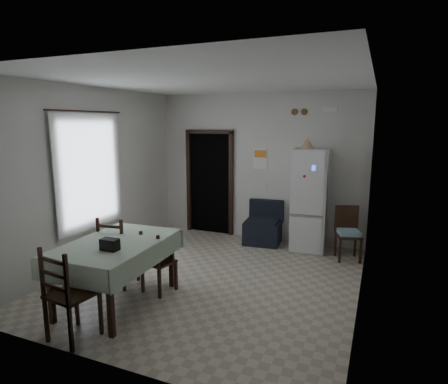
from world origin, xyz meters
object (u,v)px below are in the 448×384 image
object	(u,v)px
fridge	(310,200)
dining_table	(117,273)
corner_chair	(349,234)
dining_chair_far_right	(159,261)
navy_seat	(263,223)
dining_chair_far_left	(119,250)
dining_chair_near_head	(72,293)

from	to	relation	value
fridge	dining_table	world-z (taller)	fridge
corner_chair	dining_chair_far_right	world-z (taller)	corner_chair
navy_seat	corner_chair	bearing A→B (deg)	-15.72
dining_chair_far_left	dining_chair_far_right	distance (m)	0.66
dining_chair_far_right	dining_chair_near_head	bearing A→B (deg)	93.15
dining_chair_far_right	dining_chair_near_head	xyz separation A→B (m)	(-0.22, -1.36, 0.09)
navy_seat	dining_table	bearing A→B (deg)	-113.50
dining_chair_far_left	dining_chair_near_head	xyz separation A→B (m)	(0.44, -1.33, 0.02)
dining_chair_near_head	navy_seat	bearing A→B (deg)	-96.43
fridge	corner_chair	world-z (taller)	fridge
fridge	dining_chair_far_left	xyz separation A→B (m)	(-2.25, -2.62, -0.42)
corner_chair	dining_table	size ratio (longest dim) A/B	0.57
fridge	dining_chair_far_right	world-z (taller)	fridge
fridge	dining_chair_near_head	bearing A→B (deg)	-119.00
fridge	dining_chair_far_right	distance (m)	3.08
dining_chair_far_left	corner_chair	bearing A→B (deg)	-146.96
dining_chair_near_head	dining_chair_far_left	bearing A→B (deg)	-65.07
dining_chair_far_left	dining_chair_near_head	size ratio (longest dim) A/B	0.97
dining_chair_far_left	dining_chair_near_head	bearing A→B (deg)	103.17
dining_chair_far_right	dining_chair_near_head	size ratio (longest dim) A/B	0.83
navy_seat	dining_chair_far_left	distance (m)	2.96
navy_seat	corner_chair	distance (m)	1.64
dining_chair_far_left	dining_chair_far_right	xyz separation A→B (m)	(0.66, 0.03, -0.07)
dining_table	dining_chair_far_right	xyz separation A→B (m)	(0.31, 0.51, 0.02)
navy_seat	corner_chair	world-z (taller)	corner_chair
fridge	dining_table	bearing A→B (deg)	-125.82
dining_table	dining_chair_near_head	world-z (taller)	dining_chair_near_head
fridge	dining_chair_near_head	xyz separation A→B (m)	(-1.81, -3.95, -0.40)
corner_chair	navy_seat	bearing A→B (deg)	150.83
fridge	dining_chair_far_right	bearing A→B (deg)	-125.84
dining_chair_far_right	dining_chair_near_head	world-z (taller)	dining_chair_near_head
corner_chair	dining_chair_near_head	size ratio (longest dim) A/B	0.86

